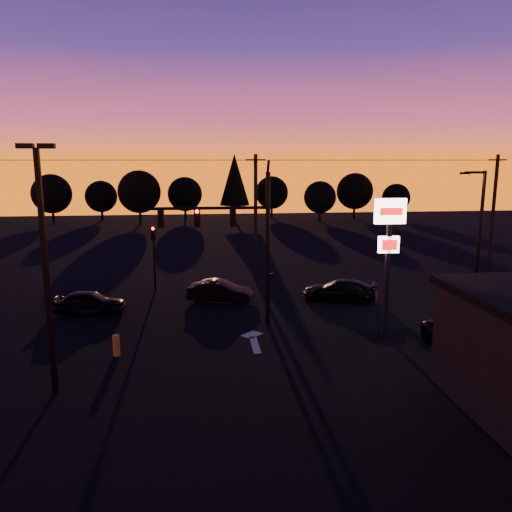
{
  "coord_description": "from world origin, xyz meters",
  "views": [
    {
      "loc": [
        -1.99,
        -21.18,
        8.57
      ],
      "look_at": [
        1.0,
        5.0,
        3.5
      ],
      "focal_mm": 35.0,
      "sensor_mm": 36.0,
      "label": 1
    }
  ],
  "objects": [
    {
      "name": "lane_arrow",
      "position": [
        0.5,
        1.67,
        0.01
      ],
      "size": [
        1.2,
        3.1,
        0.01
      ],
      "color": "beige",
      "rests_on": "ground"
    },
    {
      "name": "tree_0",
      "position": [
        -22.0,
        50.0,
        4.06
      ],
      "size": [
        5.36,
        5.36,
        6.74
      ],
      "color": "black",
      "rests_on": "ground"
    },
    {
      "name": "tree_2",
      "position": [
        -10.0,
        48.0,
        4.37
      ],
      "size": [
        5.77,
        5.78,
        7.26
      ],
      "color": "black",
      "rests_on": "ground"
    },
    {
      "name": "utility_pole_2",
      "position": [
        20.0,
        14.0,
        4.59
      ],
      "size": [
        1.4,
        0.26,
        9.0
      ],
      "color": "black",
      "rests_on": "ground"
    },
    {
      "name": "power_wires",
      "position": [
        2.0,
        14.0,
        8.57
      ],
      "size": [
        36.0,
        1.22,
        0.07
      ],
      "color": "black",
      "rests_on": "ground"
    },
    {
      "name": "tree_7",
      "position": [
        21.0,
        51.0,
        4.06
      ],
      "size": [
        5.36,
        5.36,
        6.74
      ],
      "color": "black",
      "rests_on": "ground"
    },
    {
      "name": "suv_parked",
      "position": [
        9.81,
        -1.18,
        0.67
      ],
      "size": [
        2.57,
        4.95,
        1.33
      ],
      "primitive_type": "imported",
      "rotation": [
        0.0,
        0.0,
        0.07
      ],
      "color": "black",
      "rests_on": "ground"
    },
    {
      "name": "tree_8",
      "position": [
        27.0,
        50.0,
        3.12
      ],
      "size": [
        4.12,
        4.12,
        5.19
      ],
      "color": "black",
      "rests_on": "ground"
    },
    {
      "name": "tree_6",
      "position": [
        15.0,
        48.0,
        3.43
      ],
      "size": [
        4.54,
        4.54,
        5.71
      ],
      "color": "black",
      "rests_on": "ground"
    },
    {
      "name": "parking_lot_light",
      "position": [
        -7.5,
        -3.0,
        5.27
      ],
      "size": [
        1.25,
        0.3,
        9.14
      ],
      "color": "black",
      "rests_on": "ground"
    },
    {
      "name": "secondary_signal",
      "position": [
        -5.0,
        11.49,
        2.86
      ],
      "size": [
        0.3,
        0.31,
        4.35
      ],
      "color": "black",
      "rests_on": "ground"
    },
    {
      "name": "traffic_signal_mast",
      "position": [
        -0.1,
        3.99,
        4.94
      ],
      "size": [
        6.79,
        0.52,
        8.58
      ],
      "color": "black",
      "rests_on": "ground"
    },
    {
      "name": "ground",
      "position": [
        0.0,
        0.0,
        0.0
      ],
      "size": [
        120.0,
        120.0,
        0.0
      ],
      "primitive_type": "plane",
      "color": "black",
      "rests_on": "ground"
    },
    {
      "name": "bollard",
      "position": [
        -5.78,
        0.41,
        0.47
      ],
      "size": [
        0.32,
        0.32,
        0.95
      ],
      "primitive_type": "cylinder",
      "color": "gold",
      "rests_on": "ground"
    },
    {
      "name": "car_right",
      "position": [
        6.56,
        7.96,
        0.66
      ],
      "size": [
        4.89,
        3.36,
        1.32
      ],
      "primitive_type": "imported",
      "rotation": [
        0.0,
        0.0,
        -1.94
      ],
      "color": "black",
      "rests_on": "ground"
    },
    {
      "name": "tree_4",
      "position": [
        3.0,
        49.0,
        5.93
      ],
      "size": [
        4.18,
        4.18,
        9.5
      ],
      "color": "black",
      "rests_on": "ground"
    },
    {
      "name": "utility_pole_1",
      "position": [
        2.0,
        14.0,
        4.59
      ],
      "size": [
        1.4,
        0.26,
        9.0
      ],
      "color": "black",
      "rests_on": "ground"
    },
    {
      "name": "pylon_sign",
      "position": [
        7.0,
        1.5,
        4.91
      ],
      "size": [
        1.5,
        0.28,
        6.8
      ],
      "color": "black",
      "rests_on": "ground"
    },
    {
      "name": "car_left",
      "position": [
        -8.29,
        6.9,
        0.67
      ],
      "size": [
        4.07,
        1.92,
        1.35
      ],
      "primitive_type": "imported",
      "rotation": [
        0.0,
        0.0,
        1.49
      ],
      "color": "black",
      "rests_on": "ground"
    },
    {
      "name": "streetlight",
      "position": [
        13.91,
        5.5,
        4.42
      ],
      "size": [
        1.55,
        0.35,
        8.0
      ],
      "color": "black",
      "rests_on": "ground"
    },
    {
      "name": "tree_3",
      "position": [
        -4.0,
        52.0,
        3.75
      ],
      "size": [
        4.95,
        4.95,
        6.22
      ],
      "color": "black",
      "rests_on": "ground"
    },
    {
      "name": "tree_1",
      "position": [
        -16.0,
        53.0,
        3.43
      ],
      "size": [
        4.54,
        4.54,
        5.71
      ],
      "color": "black",
      "rests_on": "ground"
    },
    {
      "name": "car_mid",
      "position": [
        -0.81,
        8.51,
        0.66
      ],
      "size": [
        4.25,
        2.53,
        1.32
      ],
      "primitive_type": "imported",
      "rotation": [
        0.0,
        0.0,
        1.27
      ],
      "color": "black",
      "rests_on": "ground"
    },
    {
      "name": "tree_5",
      "position": [
        9.0,
        54.0,
        3.75
      ],
      "size": [
        4.95,
        4.95,
        6.22
      ],
      "color": "black",
      "rests_on": "ground"
    }
  ]
}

